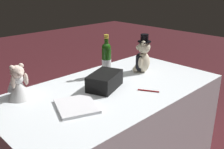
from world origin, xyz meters
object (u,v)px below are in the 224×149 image
object	(u,v)px
signing_pen	(149,91)
teddy_bear_bride	(18,83)
teddy_bear_groom	(143,57)
gift_case_black	(105,81)
guestbook	(77,106)
champagne_bottle	(106,59)

from	to	relation	value
signing_pen	teddy_bear_bride	bearing A→B (deg)	-37.69
teddy_bear_groom	gift_case_black	bearing A→B (deg)	4.55
teddy_bear_groom	guestbook	bearing A→B (deg)	9.81
teddy_bear_bride	guestbook	distance (m)	0.42
teddy_bear_bride	champagne_bottle	distance (m)	0.68
teddy_bear_bride	champagne_bottle	size ratio (longest dim) A/B	0.70
teddy_bear_groom	teddy_bear_bride	bearing A→B (deg)	-13.63
gift_case_black	guestbook	distance (m)	0.34
teddy_bear_groom	champagne_bottle	world-z (taller)	champagne_bottle
teddy_bear_groom	champagne_bottle	size ratio (longest dim) A/B	0.96
gift_case_black	guestbook	world-z (taller)	gift_case_black
teddy_bear_bride	champagne_bottle	bearing A→B (deg)	172.25
guestbook	gift_case_black	bearing A→B (deg)	-141.21
champagne_bottle	gift_case_black	bearing A→B (deg)	43.95
teddy_bear_bride	signing_pen	size ratio (longest dim) A/B	1.68
signing_pen	champagne_bottle	bearing A→B (deg)	-90.76
teddy_bear_groom	signing_pen	bearing A→B (deg)	46.22
guestbook	teddy_bear_groom	bearing A→B (deg)	-148.40
guestbook	teddy_bear_bride	bearing A→B (deg)	-41.88
teddy_bear_groom	gift_case_black	distance (m)	0.46
signing_pen	gift_case_black	bearing A→B (deg)	-55.39
champagne_bottle	gift_case_black	size ratio (longest dim) A/B	1.07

